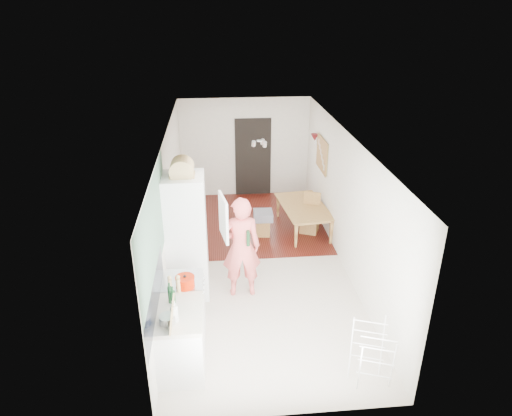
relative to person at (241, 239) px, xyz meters
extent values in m
cube|color=beige|center=(0.38, 0.89, -1.06)|extent=(3.20, 7.00, 0.01)
cube|color=#5A1E16|center=(0.38, 2.74, -1.05)|extent=(3.20, 3.30, 0.01)
cube|color=slate|center=(-1.21, -1.11, 0.79)|extent=(0.02, 3.00, 1.30)
cube|color=black|center=(-1.20, -1.66, 0.09)|extent=(0.02, 1.90, 0.50)
cube|color=black|center=(0.58, 4.37, -0.06)|extent=(0.90, 0.04, 2.00)
cube|color=white|center=(-0.92, -1.66, -0.63)|extent=(0.60, 0.90, 0.86)
cube|color=beige|center=(-0.92, -1.66, -0.17)|extent=(0.62, 0.92, 0.06)
cube|color=white|center=(-0.92, -0.91, -0.62)|extent=(0.60, 0.60, 0.88)
cube|color=#BCBCBE|center=(-0.92, -0.91, -0.16)|extent=(0.60, 0.60, 0.04)
cube|color=white|center=(-0.89, 0.11, 0.02)|extent=(0.66, 0.66, 2.15)
cube|color=white|center=(-0.28, -0.19, 0.49)|extent=(0.14, 0.56, 0.70)
cube|color=white|center=(-0.58, 0.11, 0.49)|extent=(0.02, 0.52, 0.66)
cube|color=tan|center=(1.96, 2.79, 0.49)|extent=(0.03, 0.90, 0.70)
cube|color=#B08747|center=(1.95, 2.79, 0.49)|extent=(0.00, 0.94, 0.74)
cone|color=maroon|center=(1.92, 3.44, 0.69)|extent=(0.18, 0.18, 0.16)
imported|color=#F46662|center=(0.00, 0.00, 0.00)|extent=(0.78, 0.52, 2.11)
imported|color=#B08747|center=(1.52, 2.25, -0.81)|extent=(0.93, 1.47, 0.49)
cube|color=slate|center=(0.59, 2.06, -0.58)|extent=(0.41, 0.41, 0.18)
cylinder|color=red|center=(-0.86, -1.09, -0.06)|extent=(0.33, 0.33, 0.16)
cylinder|color=#BCBCBE|center=(-1.04, -1.87, -0.08)|extent=(0.23, 0.23, 0.10)
cylinder|color=#18401F|center=(0.11, -0.13, 0.07)|extent=(0.06, 0.06, 0.27)
cylinder|color=#18401F|center=(-0.98, -1.62, 0.01)|extent=(0.08, 0.08, 0.29)
cylinder|color=#18401F|center=(-1.04, -1.45, -0.01)|extent=(0.07, 0.07, 0.25)
cylinder|color=beige|center=(-0.96, -1.85, -0.02)|extent=(0.11, 0.11, 0.24)
cylinder|color=tan|center=(-0.94, -1.20, -0.03)|extent=(0.06, 0.06, 0.21)
cylinder|color=tan|center=(-1.06, -1.20, -0.04)|extent=(0.06, 0.06, 0.20)
camera|label=1|loc=(-0.37, -6.57, 3.57)|focal=32.00mm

